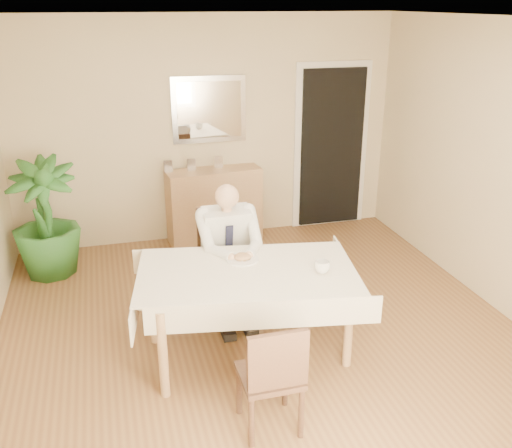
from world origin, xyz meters
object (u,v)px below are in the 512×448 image
object	(u,v)px
dining_table	(247,281)
chair_far	(223,251)
coffee_mug	(322,267)
sideboard	(214,205)
potted_palm	(45,218)
chair_near	(273,374)
seated_man	(230,248)

from	to	relation	value
dining_table	chair_far	world-z (taller)	chair_far
dining_table	coffee_mug	distance (m)	0.60
sideboard	potted_palm	world-z (taller)	potted_palm
chair_near	potted_palm	world-z (taller)	potted_palm
seated_man	sideboard	world-z (taller)	seated_man
chair_far	sideboard	distance (m)	1.56
chair_near	coffee_mug	distance (m)	1.04
seated_man	potted_palm	xyz separation A→B (m)	(-1.64, 1.39, -0.07)
chair_far	seated_man	size ratio (longest dim) A/B	0.76
chair_far	dining_table	bearing A→B (deg)	-91.31
chair_far	seated_man	world-z (taller)	seated_man
chair_near	potted_palm	size ratio (longest dim) A/B	0.67
dining_table	chair_far	distance (m)	0.90
coffee_mug	sideboard	size ratio (longest dim) A/B	0.11
dining_table	chair_near	size ratio (longest dim) A/B	2.25
chair_far	sideboard	xyz separation A→B (m)	(0.22, 1.54, -0.10)
dining_table	chair_far	xyz separation A→B (m)	(-0.00, 0.89, -0.13)
coffee_mug	seated_man	bearing A→B (deg)	125.46
chair_far	coffee_mug	world-z (taller)	chair_far
dining_table	seated_man	bearing A→B (deg)	99.67
seated_man	coffee_mug	distance (m)	0.96
chair_far	potted_palm	bearing A→B (deg)	144.90
potted_palm	seated_man	bearing A→B (deg)	-40.28
potted_palm	coffee_mug	bearing A→B (deg)	-44.64
dining_table	potted_palm	distance (m)	2.58
chair_near	coffee_mug	xyz separation A→B (m)	(0.62, 0.76, 0.33)
chair_near	seated_man	xyz separation A→B (m)	(0.07, 1.53, 0.23)
chair_near	potted_palm	distance (m)	3.32
dining_table	coffee_mug	xyz separation A→B (m)	(0.55, -0.18, 0.13)
sideboard	potted_palm	distance (m)	1.92
chair_near	sideboard	size ratio (longest dim) A/B	0.76
dining_table	potted_palm	bearing A→B (deg)	139.27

